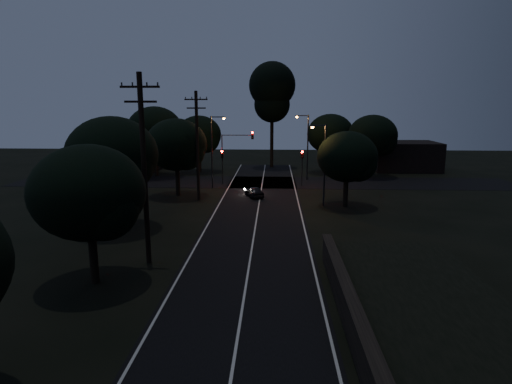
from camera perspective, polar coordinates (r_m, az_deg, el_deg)
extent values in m
cube|color=black|center=(32.21, -0.16, -5.06)|extent=(8.00, 70.00, 0.02)
cube|color=black|center=(51.68, 0.87, 1.32)|extent=(60.00, 8.00, 0.02)
cube|color=beige|center=(32.21, -0.16, -5.04)|extent=(0.12, 70.00, 0.01)
cube|color=beige|center=(32.59, -6.78, -4.92)|extent=(0.12, 70.00, 0.01)
cube|color=beige|center=(32.26, 6.54, -5.09)|extent=(0.12, 70.00, 0.01)
cube|color=black|center=(14.47, 15.83, -21.07)|extent=(0.55, 26.00, 0.10)
cylinder|color=black|center=(25.23, -14.67, 2.67)|extent=(0.30, 0.30, 11.00)
cube|color=black|center=(24.97, -15.24, 13.39)|extent=(2.20, 0.12, 0.12)
cube|color=black|center=(24.95, -15.14, 11.55)|extent=(1.80, 0.12, 0.12)
cylinder|color=black|center=(41.68, -7.83, 6.00)|extent=(0.30, 0.30, 10.50)
cube|color=black|center=(41.49, -8.00, 12.13)|extent=(2.20, 0.12, 0.12)
cube|color=black|center=(41.49, -7.97, 11.02)|extent=(1.80, 0.12, 0.12)
cylinder|color=black|center=(24.18, -20.84, -8.24)|extent=(0.44, 0.44, 2.72)
ellipsoid|color=black|center=(23.27, -21.46, -0.05)|extent=(5.76, 5.76, 4.90)
sphere|color=black|center=(22.48, -19.58, -1.81)|extent=(3.46, 3.46, 3.46)
cylinder|color=black|center=(33.94, -18.17, -2.10)|extent=(0.44, 0.44, 3.09)
ellipsoid|color=black|center=(33.25, -18.61, 4.70)|extent=(6.68, 6.68, 5.68)
sphere|color=black|center=(32.31, -17.02, 3.42)|extent=(4.01, 4.01, 4.01)
cylinder|color=black|center=(44.64, -10.40, 1.37)|extent=(0.44, 0.44, 2.92)
ellipsoid|color=black|center=(44.14, -10.58, 6.22)|extent=(6.22, 6.22, 5.29)
sphere|color=black|center=(43.36, -9.33, 5.34)|extent=(3.73, 3.73, 3.73)
cylinder|color=black|center=(60.25, -7.52, 4.06)|extent=(0.44, 0.44, 2.86)
ellipsoid|color=black|center=(59.88, -7.61, 7.60)|extent=(6.13, 6.13, 5.21)
sphere|color=black|center=(59.14, -6.67, 6.98)|extent=(3.68, 3.68, 3.68)
cylinder|color=black|center=(57.45, -13.14, 3.74)|extent=(0.44, 0.44, 3.36)
ellipsoid|color=black|center=(57.04, -13.34, 8.05)|extent=(7.07, 7.07, 6.01)
sphere|color=black|center=(56.08, -12.27, 7.32)|extent=(4.24, 4.24, 4.24)
cylinder|color=black|center=(59.82, 9.77, 3.98)|extent=(0.44, 0.44, 2.94)
ellipsoid|color=black|center=(59.44, 9.89, 7.65)|extent=(6.32, 6.32, 5.37)
sphere|color=black|center=(59.01, 11.02, 6.96)|extent=(3.79, 3.79, 3.79)
cylinder|color=black|center=(57.75, 15.07, 3.48)|extent=(0.44, 0.44, 2.94)
ellipsoid|color=black|center=(57.36, 15.27, 7.26)|extent=(6.27, 6.27, 5.33)
sphere|color=black|center=(57.05, 16.46, 6.54)|extent=(3.76, 3.76, 3.76)
cylinder|color=black|center=(40.17, 11.86, -0.08)|extent=(0.44, 0.44, 2.56)
ellipsoid|color=black|center=(39.65, 12.05, 4.63)|extent=(5.44, 5.44, 4.62)
sphere|color=black|center=(39.35, 13.52, 3.71)|extent=(3.26, 3.26, 3.26)
cylinder|color=black|center=(64.02, 2.12, 7.11)|extent=(0.50, 0.50, 8.44)
sphere|color=black|center=(63.88, 2.17, 14.05)|extent=(6.75, 6.75, 6.75)
sphere|color=black|center=(63.82, 2.15, 11.57)|extent=(5.22, 5.22, 5.22)
cube|color=black|center=(64.87, -16.88, 4.88)|extent=(10.00, 8.00, 4.40)
cube|color=black|center=(64.96, 19.15, 4.57)|extent=(9.00, 7.00, 4.00)
cylinder|color=black|center=(49.78, -4.50, 2.74)|extent=(0.12, 0.12, 3.20)
cube|color=black|center=(49.51, -4.54, 5.09)|extent=(0.28, 0.22, 0.90)
sphere|color=#FF0705|center=(49.35, -4.56, 5.42)|extent=(0.22, 0.22, 0.22)
cylinder|color=black|center=(49.52, 6.14, 2.66)|extent=(0.12, 0.12, 3.20)
cube|color=black|center=(49.24, 6.19, 5.02)|extent=(0.28, 0.22, 0.90)
sphere|color=#FF0705|center=(49.08, 6.21, 5.35)|extent=(0.22, 0.22, 0.22)
cylinder|color=black|center=(49.65, -4.51, 3.77)|extent=(0.12, 0.12, 5.00)
cube|color=black|center=(49.01, -0.48, 7.58)|extent=(0.28, 0.22, 0.90)
sphere|color=#FF0705|center=(48.86, -0.48, 7.92)|extent=(0.22, 0.22, 0.22)
cube|color=black|center=(49.13, -2.53, 7.58)|extent=(3.50, 0.08, 0.08)
cylinder|color=black|center=(47.62, -5.91, 5.23)|extent=(0.16, 0.16, 8.00)
cube|color=black|center=(47.25, -5.16, 9.93)|extent=(1.40, 0.10, 0.10)
cube|color=black|center=(47.17, -4.30, 9.88)|extent=(0.35, 0.22, 0.12)
sphere|color=orange|center=(47.17, -4.30, 9.76)|extent=(0.26, 0.26, 0.26)
cylinder|color=black|center=(53.24, 6.90, 5.88)|extent=(0.16, 0.16, 8.00)
cube|color=black|center=(52.95, 6.24, 10.09)|extent=(1.40, 0.10, 0.10)
cube|color=black|center=(52.91, 5.47, 10.05)|extent=(0.35, 0.22, 0.12)
sphere|color=orange|center=(52.91, 5.47, 9.94)|extent=(0.26, 0.26, 0.26)
cylinder|color=black|center=(39.48, 9.13, 3.46)|extent=(0.16, 0.16, 7.50)
cube|color=black|center=(39.07, 8.42, 8.78)|extent=(1.20, 0.10, 0.10)
cube|color=black|center=(39.01, 7.53, 8.72)|extent=(0.35, 0.22, 0.12)
sphere|color=orange|center=(39.02, 7.53, 8.58)|extent=(0.26, 0.26, 0.26)
imported|color=black|center=(43.38, -0.23, 0.04)|extent=(2.29, 3.46, 1.10)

